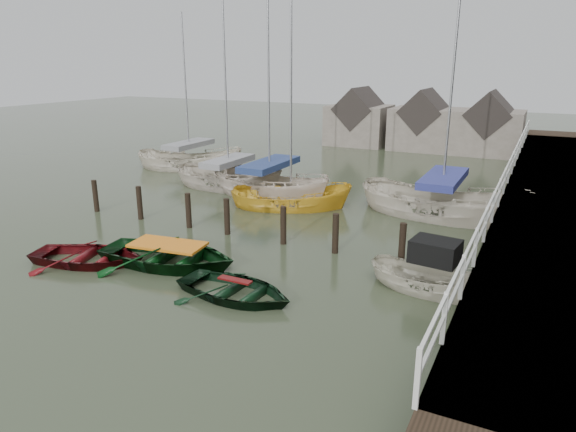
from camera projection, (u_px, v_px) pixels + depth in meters
The scene contains 13 objects.
ground at pixel (208, 267), 16.49m from camera, with size 120.00×120.00×0.00m, color #303824.
pier at pixel (544, 206), 20.74m from camera, with size 3.04×32.00×2.70m.
mooring_pilings at pixel (229, 222), 19.38m from camera, with size 13.72×0.22×1.80m.
far_sheds at pixel (422, 124), 37.79m from camera, with size 14.00×4.08×4.39m.
rowboat_red at pixel (90, 263), 16.77m from camera, with size 2.70×3.78×0.78m, color #530B0F.
rowboat_green at pixel (169, 265), 16.63m from camera, with size 3.28×4.59×0.95m, color black.
rowboat_dkgreen at pixel (236, 297), 14.36m from camera, with size 2.51×3.51×0.73m, color black.
motorboat at pixel (431, 287), 14.69m from camera, with size 3.82×1.81×2.21m.
sailboat_a at pixel (229, 187), 26.51m from camera, with size 6.17×2.39×11.68m.
sailboat_b at pixel (270, 196), 24.79m from camera, with size 7.47×4.33×11.15m.
sailboat_c at pixel (291, 207), 23.05m from camera, with size 5.76×3.97×9.82m.
sailboat_d at pixel (440, 215), 21.76m from camera, with size 7.50×3.57×11.47m.
sailboat_e at pixel (190, 168), 31.25m from camera, with size 6.94×4.42×10.23m.
Camera 1 is at (9.19, -12.49, 6.37)m, focal length 32.00 mm.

